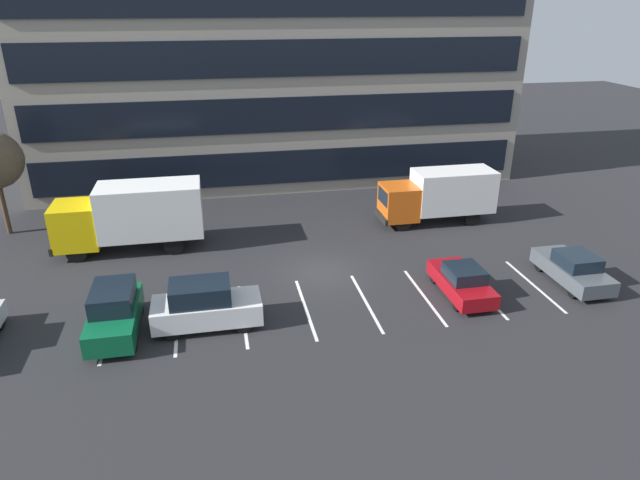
% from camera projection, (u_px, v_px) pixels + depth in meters
% --- Properties ---
extents(ground_plane, '(120.00, 120.00, 0.00)m').
position_uv_depth(ground_plane, '(321.00, 272.00, 28.57)').
color(ground_plane, '#262628').
extents(office_building, '(34.41, 11.04, 14.40)m').
position_uv_depth(office_building, '(274.00, 79.00, 41.87)').
color(office_building, gray).
rests_on(office_building, ground_plane).
extents(lot_markings, '(19.74, 5.40, 0.01)m').
position_uv_depth(lot_markings, '(336.00, 305.00, 25.45)').
color(lot_markings, silver).
rests_on(lot_markings, ground_plane).
extents(box_truck_yellow, '(7.88, 2.61, 3.66)m').
position_uv_depth(box_truck_yellow, '(132.00, 214.00, 30.32)').
color(box_truck_yellow, yellow).
rests_on(box_truck_yellow, ground_plane).
extents(box_truck_orange, '(6.99, 2.31, 3.24)m').
position_uv_depth(box_truck_orange, '(439.00, 194.00, 34.17)').
color(box_truck_orange, '#D85914').
rests_on(box_truck_orange, ground_plane).
extents(suv_white, '(4.51, 1.91, 2.04)m').
position_uv_depth(suv_white, '(205.00, 305.00, 23.50)').
color(suv_white, white).
rests_on(suv_white, ground_plane).
extents(sedan_charcoal, '(1.85, 4.43, 1.58)m').
position_uv_depth(sedan_charcoal, '(573.00, 269.00, 27.19)').
color(sedan_charcoal, '#474C51').
rests_on(sedan_charcoal, ground_plane).
extents(suv_forest, '(1.86, 4.40, 1.99)m').
position_uv_depth(suv_forest, '(114.00, 312.00, 23.05)').
color(suv_forest, '#0C5933').
rests_on(suv_forest, ground_plane).
extents(sedan_maroon, '(1.76, 4.20, 1.50)m').
position_uv_depth(sedan_maroon, '(462.00, 281.00, 26.07)').
color(sedan_maroon, maroon).
rests_on(sedan_maroon, ground_plane).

